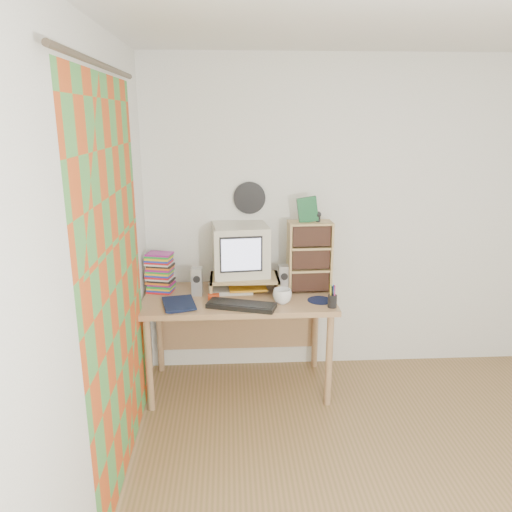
{
  "coord_description": "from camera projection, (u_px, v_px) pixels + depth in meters",
  "views": [
    {
      "loc": [
        -1.09,
        -2.12,
        2.04
      ],
      "look_at": [
        -0.9,
        1.33,
        1.07
      ],
      "focal_mm": 35.0,
      "sensor_mm": 36.0,
      "label": 1
    }
  ],
  "objects": [
    {
      "name": "back_wall",
      "position": [
        365.0,
        219.0,
        3.99
      ],
      "size": [
        3.5,
        0.0,
        3.5
      ],
      "primitive_type": "plane",
      "rotation": [
        1.57,
        0.0,
        0.0
      ],
      "color": "white",
      "rests_on": "floor"
    },
    {
      "name": "curtain",
      "position": [
        116.0,
        287.0,
        2.7
      ],
      "size": [
        0.0,
        2.2,
        2.2
      ],
      "primitive_type": "plane",
      "rotation": [
        1.57,
        0.0,
        1.57
      ],
      "color": "#C94D1C",
      "rests_on": "left_wall"
    },
    {
      "name": "cd_rack",
      "position": [
        309.0,
        257.0,
        3.76
      ],
      "size": [
        0.33,
        0.18,
        0.54
      ],
      "primitive_type": "cube",
      "rotation": [
        0.0,
        0.0,
        0.03
      ],
      "color": "tan",
      "rests_on": "desk"
    },
    {
      "name": "crt_monitor",
      "position": [
        241.0,
        251.0,
        3.77
      ],
      "size": [
        0.44,
        0.44,
        0.38
      ],
      "primitive_type": "cube",
      "rotation": [
        0.0,
        0.0,
        0.1
      ],
      "color": "beige",
      "rests_on": "monitor_riser"
    },
    {
      "name": "pen_cup",
      "position": [
        332.0,
        299.0,
        3.48
      ],
      "size": [
        0.07,
        0.07,
        0.13
      ],
      "primitive_type": null,
      "rotation": [
        0.0,
        0.0,
        0.21
      ],
      "color": "black",
      "rests_on": "desk"
    },
    {
      "name": "speaker_left",
      "position": [
        197.0,
        282.0,
        3.71
      ],
      "size": [
        0.08,
        0.08,
        0.21
      ],
      "primitive_type": "cube",
      "rotation": [
        0.0,
        0.0,
        -0.08
      ],
      "color": "#A1A2A6",
      "rests_on": "desk"
    },
    {
      "name": "game_box",
      "position": [
        308.0,
        210.0,
        3.65
      ],
      "size": [
        0.14,
        0.04,
        0.18
      ],
      "primitive_type": "cube",
      "rotation": [
        0.0,
        0.0,
        0.07
      ],
      "color": "#18552E",
      "rests_on": "cd_rack"
    },
    {
      "name": "papers",
      "position": [
        237.0,
        288.0,
        3.82
      ],
      "size": [
        0.34,
        0.26,
        0.04
      ],
      "primitive_type": null,
      "rotation": [
        0.0,
        0.0,
        0.06
      ],
      "color": "beige",
      "rests_on": "desk"
    },
    {
      "name": "diary",
      "position": [
        164.0,
        303.0,
        3.49
      ],
      "size": [
        0.3,
        0.25,
        0.05
      ],
      "primitive_type": "imported",
      "rotation": [
        0.0,
        0.0,
        0.21
      ],
      "color": "#0E1735",
      "rests_on": "desk"
    },
    {
      "name": "red_box",
      "position": [
        214.0,
        297.0,
        3.63
      ],
      "size": [
        0.09,
        0.06,
        0.04
      ],
      "primitive_type": "cube",
      "rotation": [
        0.0,
        0.0,
        0.1
      ],
      "color": "red",
      "rests_on": "desk"
    },
    {
      "name": "mug",
      "position": [
        282.0,
        296.0,
        3.56
      ],
      "size": [
        0.15,
        0.15,
        0.11
      ],
      "primitive_type": "imported",
      "rotation": [
        0.0,
        0.0,
        -0.08
      ],
      "color": "white",
      "rests_on": "desk"
    },
    {
      "name": "wall_disc",
      "position": [
        249.0,
        198.0,
        3.87
      ],
      "size": [
        0.25,
        0.02,
        0.25
      ],
      "primitive_type": "cylinder",
      "rotation": [
        1.57,
        0.0,
        0.0
      ],
      "color": "black",
      "rests_on": "back_wall"
    },
    {
      "name": "monitor_riser",
      "position": [
        245.0,
        280.0,
        3.79
      ],
      "size": [
        0.52,
        0.3,
        0.12
      ],
      "color": "tan",
      "rests_on": "desk"
    },
    {
      "name": "speaker_right",
      "position": [
        284.0,
        279.0,
        3.77
      ],
      "size": [
        0.08,
        0.08,
        0.21
      ],
      "primitive_type": "cube",
      "rotation": [
        0.0,
        0.0,
        0.07
      ],
      "color": "#A1A2A6",
      "rests_on": "desk"
    },
    {
      "name": "webcam",
      "position": [
        318.0,
        217.0,
        3.68
      ],
      "size": [
        0.05,
        0.05,
        0.08
      ],
      "primitive_type": null,
      "rotation": [
        0.0,
        0.0,
        0.09
      ],
      "color": "black",
      "rests_on": "cd_rack"
    },
    {
      "name": "dvd_stack",
      "position": [
        160.0,
        275.0,
        3.77
      ],
      "size": [
        0.21,
        0.17,
        0.26
      ],
      "primitive_type": null,
      "rotation": [
        0.0,
        0.0,
        -0.24
      ],
      "color": "brown",
      "rests_on": "desk"
    },
    {
      "name": "left_wall",
      "position": [
        82.0,
        301.0,
        2.21
      ],
      "size": [
        0.0,
        3.5,
        3.5
      ],
      "primitive_type": "plane",
      "rotation": [
        1.57,
        0.0,
        1.57
      ],
      "color": "white",
      "rests_on": "floor"
    },
    {
      "name": "mousepad",
      "position": [
        320.0,
        300.0,
        3.62
      ],
      "size": [
        0.22,
        0.22,
        0.0
      ],
      "primitive_type": "cylinder",
      "rotation": [
        0.0,
        0.0,
        0.26
      ],
      "color": "black",
      "rests_on": "desk"
    },
    {
      "name": "keyboard",
      "position": [
        241.0,
        305.0,
        3.48
      ],
      "size": [
        0.5,
        0.3,
        0.03
      ],
      "primitive_type": "cube",
      "rotation": [
        0.0,
        0.0,
        -0.31
      ],
      "color": "black",
      "rests_on": "desk"
    },
    {
      "name": "desk",
      "position": [
        238.0,
        310.0,
        3.81
      ],
      "size": [
        1.4,
        0.7,
        0.75
      ],
      "color": "tan",
      "rests_on": "floor"
    }
  ]
}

